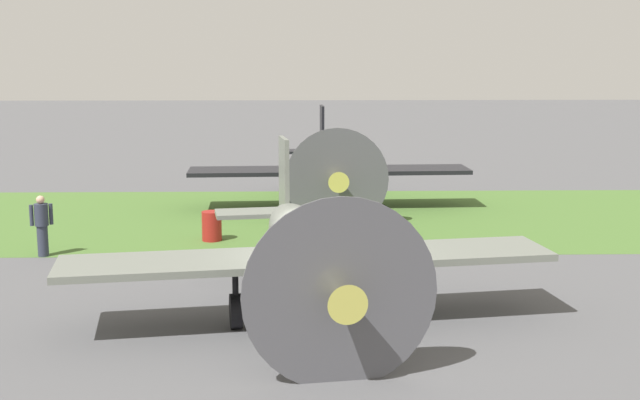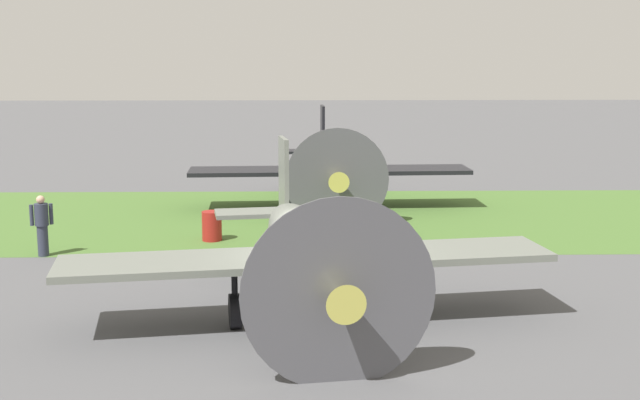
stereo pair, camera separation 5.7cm
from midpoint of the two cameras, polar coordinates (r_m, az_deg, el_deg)
ground_plane at (r=18.29m, az=-0.02°, el=-8.12°), size 160.00×160.00×0.00m
grass_verge at (r=29.14m, az=-0.49°, el=-1.20°), size 120.00×11.00×0.01m
airplane_lead at (r=17.98m, az=-0.85°, el=-3.27°), size 10.52×8.37×3.72m
airplane_wingman at (r=30.98m, az=0.67°, el=2.35°), size 10.27×8.13×3.66m
ground_crew_chief at (r=24.82m, az=-18.22°, el=-1.57°), size 0.60×0.38×1.73m
fuel_drum at (r=25.80m, az=-7.26°, el=-1.76°), size 0.60×0.60×0.90m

